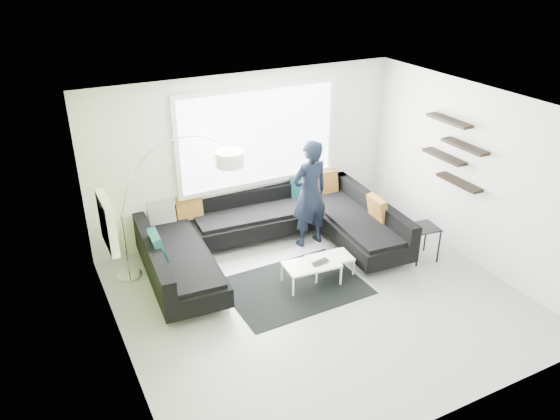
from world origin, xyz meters
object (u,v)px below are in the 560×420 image
(side_table, at_px, (422,243))
(coffee_table, at_px, (321,269))
(arc_lamp, at_px, (121,215))
(laptop, at_px, (322,263))
(sectional_sofa, at_px, (271,237))
(person, at_px, (310,194))

(side_table, bearing_deg, coffee_table, 172.57)
(arc_lamp, bearing_deg, laptop, -25.56)
(side_table, bearing_deg, sectional_sofa, 152.18)
(coffee_table, relative_size, laptop, 3.37)
(sectional_sofa, bearing_deg, person, 13.65)
(arc_lamp, xyz_separation_m, side_table, (4.38, -1.62, -0.77))
(side_table, xyz_separation_m, laptop, (-1.82, 0.10, 0.07))
(arc_lamp, height_order, person, arc_lamp)
(coffee_table, bearing_deg, side_table, -2.84)
(sectional_sofa, bearing_deg, side_table, -24.00)
(arc_lamp, distance_m, person, 3.02)
(sectional_sofa, xyz_separation_m, side_table, (2.16, -1.14, -0.09))
(side_table, relative_size, person, 0.32)
(person, bearing_deg, arc_lamp, -11.46)
(coffee_table, bearing_deg, sectional_sofa, 118.40)
(side_table, height_order, laptop, side_table)
(sectional_sofa, height_order, arc_lamp, arc_lamp)
(coffee_table, relative_size, arc_lamp, 0.50)
(sectional_sofa, distance_m, laptop, 1.10)
(arc_lamp, xyz_separation_m, laptop, (2.56, -1.53, -0.70))
(arc_lamp, height_order, laptop, arc_lamp)
(person, distance_m, laptop, 1.38)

